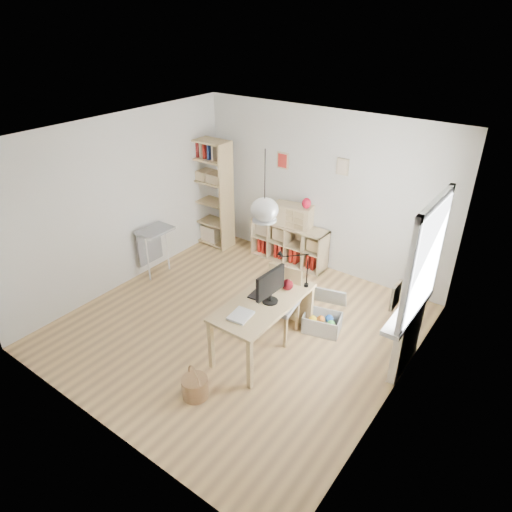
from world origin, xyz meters
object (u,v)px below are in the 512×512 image
Objects in this scene: tall_bookshelf at (210,189)px; drawer_chest at (293,215)px; cube_shelf at (289,245)px; monitor at (270,285)px; storage_chest at (324,318)px; chair at (280,298)px; desk at (264,307)px.

drawer_chest is at bearing 8.31° from tall_bookshelf.
drawer_chest is (1.64, 0.24, -0.18)m from tall_bookshelf.
drawer_chest is (0.08, -0.04, 0.61)m from cube_shelf.
monitor is (2.66, -1.92, -0.09)m from tall_bookshelf.
storage_chest is 1.21m from monitor.
storage_chest is (0.46, 0.43, -0.38)m from chair.
tall_bookshelf is at bearing 142.99° from desk.
tall_bookshelf is 2.91× the size of storage_chest.
drawer_chest reaches higher than chair.
chair is 1.92× the size of monitor.
cube_shelf is at bearing 120.41° from monitor.
tall_bookshelf is 3.36m from storage_chest.
monitor is at bearing -129.93° from storage_chest.
desk is 3.27m from tall_bookshelf.
chair reaches higher than storage_chest.
cube_shelf is (-1.02, 2.23, -0.36)m from desk.
tall_bookshelf reaches higher than chair.
storage_chest is 2.08m from drawer_chest.
desk is 2.40m from drawer_chest.
chair is at bearing -72.36° from drawer_chest.
cube_shelf is 2.14× the size of drawer_chest.
cube_shelf is at bearing 114.61° from desk.
desk is at bearing -65.39° from cube_shelf.
desk is 0.75× the size of tall_bookshelf.
desk is at bearing -37.01° from tall_bookshelf.
monitor is 2.39m from drawer_chest.
desk reaches higher than cube_shelf.
chair is at bearing 91.49° from desk.
chair reaches higher than cube_shelf.
storage_chest is at bearing 33.32° from chair.
tall_bookshelf is at bearing 178.39° from drawer_chest.
storage_chest is at bearing -54.22° from drawer_chest.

